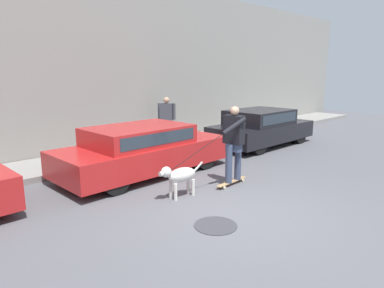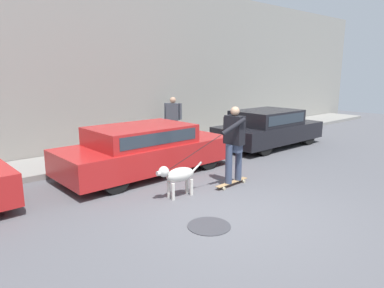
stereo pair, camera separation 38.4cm
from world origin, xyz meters
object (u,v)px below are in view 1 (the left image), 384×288
Objects in this scene: parked_car_1 at (143,150)px; parked_car_2 at (261,128)px; pedestrian_with_bag at (166,118)px; dog at (180,176)px; skateboarder at (233,141)px.

parked_car_1 is 4.97m from parked_car_2.
parked_car_2 is at bearing -71.90° from pedestrian_with_bag.
parked_car_1 is 2.88× the size of pedestrian_with_bag.
skateboarder reaches higher than dog.
parked_car_2 is at bearing -1.71° from parked_car_1.
parked_car_2 reaches higher than parked_car_1.
pedestrian_with_bag reaches higher than parked_car_1.
parked_car_1 is at bearing -68.75° from skateboarder.
skateboarder is 1.42× the size of pedestrian_with_bag.
parked_car_1 is at bearing 179.60° from parked_car_2.
parked_car_1 is 1.12× the size of parked_car_2.
dog is at bearing -104.94° from parked_car_1.
dog is at bearing -158.15° from pedestrian_with_bag.
dog is 0.50× the size of skateboarder.
pedestrian_with_bag is at bearing 38.78° from parked_car_1.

